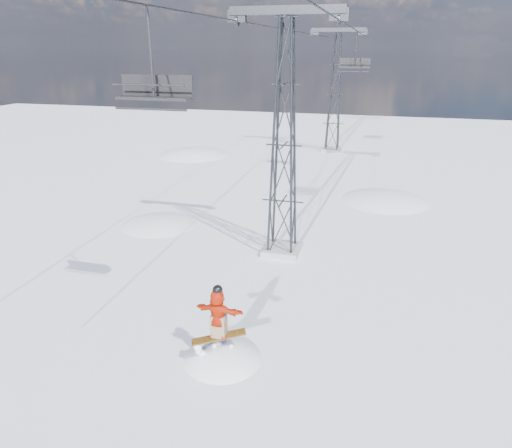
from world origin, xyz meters
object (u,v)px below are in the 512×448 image
object	(u,v)px
lift_tower_far	(335,95)
lift_chair_near	(155,89)
lift_tower_near	(284,146)
snowboarder_jump	(224,397)

from	to	relation	value
lift_tower_far	lift_chair_near	world-z (taller)	lift_tower_far
lift_tower_near	lift_tower_far	distance (m)	25.00
lift_tower_near	snowboarder_jump	bearing A→B (deg)	-91.37
lift_tower_near	snowboarder_jump	xyz separation A→B (m)	(-0.21, -8.88, -7.09)
lift_tower_near	lift_tower_far	xyz separation A→B (m)	(0.00, 25.00, 0.00)
lift_tower_far	lift_chair_near	bearing A→B (deg)	-93.77
lift_tower_near	snowboarder_jump	world-z (taller)	lift_tower_near
lift_tower_far	lift_chair_near	distance (m)	33.60
lift_chair_near	lift_tower_near	bearing A→B (deg)	75.28
lift_tower_near	snowboarder_jump	distance (m)	11.37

